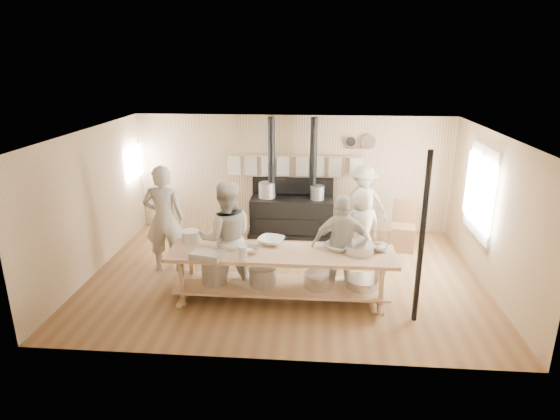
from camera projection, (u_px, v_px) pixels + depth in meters
The scene contains 24 objects.
ground at pixel (285, 275), 8.52m from camera, with size 7.00×7.00×0.00m, color brown.
room_shell at pixel (285, 190), 8.01m from camera, with size 7.00×7.00×7.00m.
window_right at pixel (481, 192), 8.36m from camera, with size 0.09×1.50×1.65m.
left_opening at pixel (134, 163), 10.18m from camera, with size 0.00×0.90×0.90m.
stove at pixel (292, 212), 10.36m from camera, with size 1.90×0.75×2.60m.
towel_rail at pixel (293, 164), 10.31m from camera, with size 3.00×0.04×0.47m.
back_wall_shelf at pixel (361, 144), 10.09m from camera, with size 0.63×0.14×0.32m.
prep_table at pixel (281, 271), 7.50m from camera, with size 3.60×0.90×0.85m.
support_post at pixel (422, 240), 6.68m from camera, with size 0.08×0.08×2.60m, color black.
cook_far_left at pixel (164, 219), 8.47m from camera, with size 0.73×0.48×1.99m, color beige.
cook_left at pixel (226, 238), 7.70m from camera, with size 0.93×0.72×1.91m, color beige.
cook_center at pixel (362, 227), 8.79m from camera, with size 0.73×0.47×1.49m, color beige.
cook_right at pixel (342, 246), 7.59m from camera, with size 1.01×0.42×1.73m, color beige.
cook_by_window at pixel (363, 203), 9.99m from camera, with size 1.06×0.61×1.64m, color beige.
chair at pixel (403, 235), 9.63m from camera, with size 0.56×0.56×1.02m.
bowl_white_a at pixel (271, 241), 7.71m from camera, with size 0.43×0.43×0.10m, color white.
bowl_steel_a at pixel (250, 250), 7.36m from camera, with size 0.27×0.27×0.08m, color silver.
bowl_white_b at pixel (339, 246), 7.48m from camera, with size 0.44×0.44×0.11m, color white.
bowl_steel_b at pixel (379, 247), 7.46m from camera, with size 0.30×0.30×0.09m, color silver.
roasting_pan at pixel (207, 255), 7.16m from camera, with size 0.47×0.31×0.10m, color #B2B2B7.
mixing_bowl_large at pixel (359, 248), 7.34m from camera, with size 0.48×0.48×0.15m, color silver.
bucket_galv at pixel (228, 236), 7.75m from camera, with size 0.24×0.24×0.22m, color gray.
deep_bowl_enamel at pixel (190, 236), 7.80m from camera, with size 0.30×0.30×0.18m, color white.
pitcher at pixel (243, 253), 7.10m from camera, with size 0.13×0.13×0.21m, color white.
Camera 1 is at (0.53, -7.71, 3.78)m, focal length 30.00 mm.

